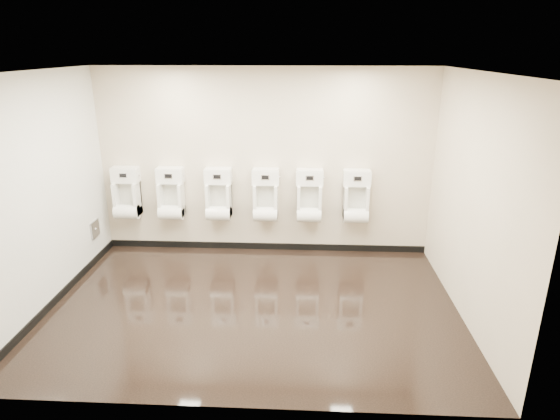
# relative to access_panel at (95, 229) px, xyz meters

# --- Properties ---
(ground) EXTENTS (5.00, 3.50, 0.00)m
(ground) POSITION_rel_access_panel_xyz_m (2.48, -1.20, -0.50)
(ground) COLOR black
(ground) RESTS_ON ground
(ceiling) EXTENTS (5.00, 3.50, 0.00)m
(ceiling) POSITION_rel_access_panel_xyz_m (2.48, -1.20, 2.30)
(ceiling) COLOR silver
(back_wall) EXTENTS (5.00, 0.02, 2.80)m
(back_wall) POSITION_rel_access_panel_xyz_m (2.48, 0.55, 0.90)
(back_wall) COLOR beige
(back_wall) RESTS_ON ground
(front_wall) EXTENTS (5.00, 0.02, 2.80)m
(front_wall) POSITION_rel_access_panel_xyz_m (2.48, -2.95, 0.90)
(front_wall) COLOR beige
(front_wall) RESTS_ON ground
(left_wall) EXTENTS (0.02, 3.50, 2.80)m
(left_wall) POSITION_rel_access_panel_xyz_m (-0.02, -1.20, 0.90)
(left_wall) COLOR beige
(left_wall) RESTS_ON ground
(right_wall) EXTENTS (0.02, 3.50, 2.80)m
(right_wall) POSITION_rel_access_panel_xyz_m (4.98, -1.20, 0.90)
(right_wall) COLOR beige
(right_wall) RESTS_ON ground
(tile_overlay_left) EXTENTS (0.01, 3.50, 2.80)m
(tile_overlay_left) POSITION_rel_access_panel_xyz_m (-0.01, -1.20, 0.90)
(tile_overlay_left) COLOR white
(tile_overlay_left) RESTS_ON ground
(skirting_back) EXTENTS (5.00, 0.02, 0.10)m
(skirting_back) POSITION_rel_access_panel_xyz_m (2.48, 0.54, -0.45)
(skirting_back) COLOR black
(skirting_back) RESTS_ON ground
(skirting_left) EXTENTS (0.02, 3.50, 0.10)m
(skirting_left) POSITION_rel_access_panel_xyz_m (-0.01, -1.20, -0.45)
(skirting_left) COLOR black
(skirting_left) RESTS_ON ground
(access_panel) EXTENTS (0.04, 0.25, 0.25)m
(access_panel) POSITION_rel_access_panel_xyz_m (0.00, 0.00, 0.00)
(access_panel) COLOR #9E9EA3
(access_panel) RESTS_ON left_wall
(urinal_0) EXTENTS (0.41, 0.31, 0.77)m
(urinal_0) POSITION_rel_access_panel_xyz_m (0.37, 0.41, 0.38)
(urinal_0) COLOR white
(urinal_0) RESTS_ON back_wall
(urinal_1) EXTENTS (0.41, 0.31, 0.77)m
(urinal_1) POSITION_rel_access_panel_xyz_m (1.06, 0.41, 0.38)
(urinal_1) COLOR white
(urinal_1) RESTS_ON back_wall
(urinal_2) EXTENTS (0.41, 0.31, 0.77)m
(urinal_2) POSITION_rel_access_panel_xyz_m (1.79, 0.41, 0.38)
(urinal_2) COLOR white
(urinal_2) RESTS_ON back_wall
(urinal_3) EXTENTS (0.41, 0.31, 0.77)m
(urinal_3) POSITION_rel_access_panel_xyz_m (2.51, 0.41, 0.38)
(urinal_3) COLOR white
(urinal_3) RESTS_ON back_wall
(urinal_4) EXTENTS (0.41, 0.31, 0.77)m
(urinal_4) POSITION_rel_access_panel_xyz_m (3.16, 0.41, 0.38)
(urinal_4) COLOR white
(urinal_4) RESTS_ON back_wall
(urinal_5) EXTENTS (0.41, 0.31, 0.77)m
(urinal_5) POSITION_rel_access_panel_xyz_m (3.86, 0.41, 0.38)
(urinal_5) COLOR white
(urinal_5) RESTS_ON back_wall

